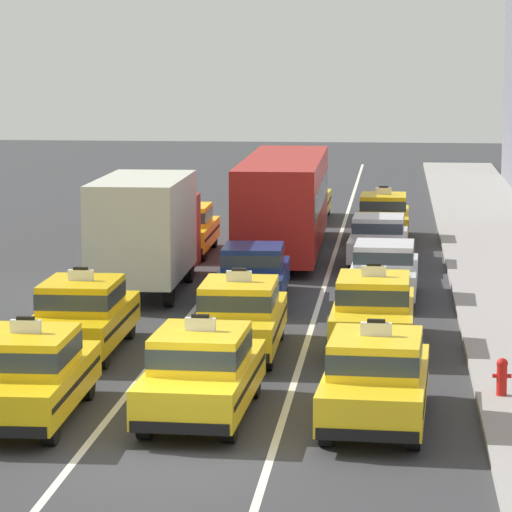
{
  "coord_description": "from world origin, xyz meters",
  "views": [
    {
      "loc": [
        3.6,
        -21.08,
        6.67
      ],
      "look_at": [
        -0.07,
        14.27,
        1.3
      ],
      "focal_mm": 94.93,
      "sensor_mm": 36.0,
      "label": 1
    }
  ],
  "objects": [
    {
      "name": "box_truck_left_third",
      "position": [
        -3.31,
        15.97,
        1.78
      ],
      "size": [
        2.4,
        7.0,
        3.27
      ],
      "color": "black",
      "rests_on": "ground"
    },
    {
      "name": "taxi_right_fifth",
      "position": [
        3.17,
        27.05,
        0.88
      ],
      "size": [
        1.85,
        4.57,
        1.96
      ],
      "color": "black",
      "rests_on": "ground"
    },
    {
      "name": "bus_center_fourth",
      "position": [
        -0.1,
        23.56,
        1.82
      ],
      "size": [
        2.69,
        11.24,
        3.22
      ],
      "color": "black",
      "rests_on": "ground"
    },
    {
      "name": "sedan_right_fourth",
      "position": [
        3.08,
        21.28,
        0.85
      ],
      "size": [
        1.87,
        4.34,
        1.58
      ],
      "color": "black",
      "rests_on": "ground"
    },
    {
      "name": "taxi_left_second",
      "position": [
        -3.32,
        8.0,
        0.88
      ],
      "size": [
        1.88,
        4.58,
        1.96
      ],
      "color": "black",
      "rests_on": "ground"
    },
    {
      "name": "lane_stripe_left_center",
      "position": [
        -1.6,
        20.0,
        0.0
      ],
      "size": [
        0.14,
        80.0,
        0.01
      ],
      "primitive_type": "cube",
      "color": "silver",
      "rests_on": "ground"
    },
    {
      "name": "taxi_left_fourth",
      "position": [
        -3.35,
        23.0,
        0.88
      ],
      "size": [
        1.89,
        4.59,
        1.96
      ],
      "color": "black",
      "rests_on": "ground"
    },
    {
      "name": "taxi_center_fifth",
      "position": [
        0.03,
        32.8,
        0.88
      ],
      "size": [
        1.83,
        4.57,
        1.96
      ],
      "color": "black",
      "rests_on": "ground"
    },
    {
      "name": "sedan_right_third",
      "position": [
        3.32,
        15.21,
        0.85
      ],
      "size": [
        1.88,
        4.35,
        1.58
      ],
      "color": "black",
      "rests_on": "ground"
    },
    {
      "name": "lane_stripe_center_right",
      "position": [
        1.6,
        20.0,
        0.0
      ],
      "size": [
        0.14,
        80.0,
        0.01
      ],
      "primitive_type": "cube",
      "color": "silver",
      "rests_on": "ground"
    },
    {
      "name": "taxi_right_nearest",
      "position": [
        3.29,
        2.75,
        0.88
      ],
      "size": [
        2.01,
        4.63,
        1.96
      ],
      "color": "black",
      "rests_on": "ground"
    },
    {
      "name": "taxi_right_second",
      "position": [
        3.14,
        9.22,
        0.88
      ],
      "size": [
        1.88,
        4.59,
        1.96
      ],
      "color": "black",
      "rests_on": "ground"
    },
    {
      "name": "fire_hydrant",
      "position": [
        5.68,
        4.53,
        0.55
      ],
      "size": [
        0.36,
        0.22,
        0.73
      ],
      "color": "red",
      "rests_on": "sidewalk_curb"
    },
    {
      "name": "taxi_center_nearest",
      "position": [
        0.11,
        2.86,
        0.88
      ],
      "size": [
        1.94,
        4.61,
        1.96
      ],
      "color": "black",
      "rests_on": "ground"
    },
    {
      "name": "ground_plane",
      "position": [
        0.0,
        0.0,
        0.0
      ],
      "size": [
        160.0,
        160.0,
        0.0
      ],
      "primitive_type": "plane",
      "color": "#353538"
    },
    {
      "name": "sedan_center_third",
      "position": [
        -0.15,
        14.33,
        0.85
      ],
      "size": [
        1.9,
        4.35,
        1.58
      ],
      "color": "black",
      "rests_on": "ground"
    },
    {
      "name": "taxi_left_nearest",
      "position": [
        -3.0,
        2.35,
        0.88
      ],
      "size": [
        1.92,
        4.6,
        1.96
      ],
      "color": "black",
      "rests_on": "ground"
    },
    {
      "name": "taxi_center_second",
      "position": [
        0.19,
        8.21,
        0.88
      ],
      "size": [
        1.86,
        4.58,
        1.96
      ],
      "color": "black",
      "rests_on": "ground"
    }
  ]
}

